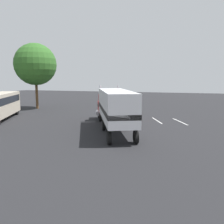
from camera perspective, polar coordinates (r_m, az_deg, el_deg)
name	(u,v)px	position (r m, az deg, el deg)	size (l,w,h in m)	color
ground_plane	(113,118)	(30.82, 0.34, -1.58)	(120.00, 120.00, 0.00)	#232326
lane_stripe_near	(135,124)	(27.31, 5.69, -2.91)	(4.40, 0.16, 0.01)	silver
lane_stripe_mid	(157,120)	(29.80, 11.08, -2.07)	(4.40, 0.16, 0.01)	silver
lane_stripe_far	(180,122)	(29.73, 16.49, -2.29)	(4.40, 0.16, 0.01)	silver
semi_truck	(114,106)	(23.66, 0.52, 1.57)	(13.93, 8.11, 4.50)	#B21919
person_bystander	(136,115)	(27.86, 5.94, -0.83)	(0.45, 0.47, 1.63)	#2D3347
tree_left	(35,64)	(42.58, -18.49, 11.14)	(7.19, 7.19, 11.31)	brown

